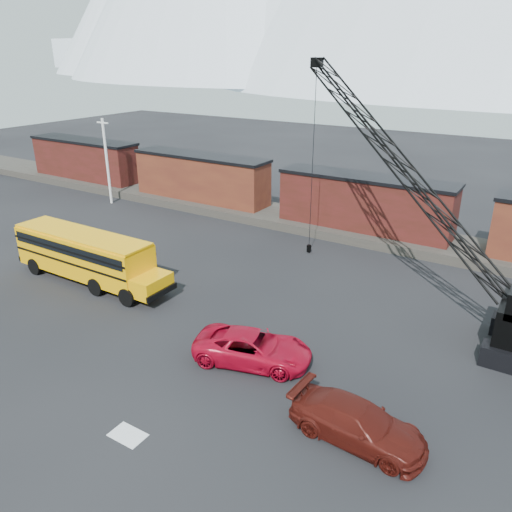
{
  "coord_description": "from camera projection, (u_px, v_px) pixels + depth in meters",
  "views": [
    {
      "loc": [
        12.66,
        -14.16,
        13.64
      ],
      "look_at": [
        -1.06,
        7.77,
        3.0
      ],
      "focal_mm": 35.0,
      "sensor_mm": 36.0,
      "label": 1
    }
  ],
  "objects": [
    {
      "name": "maroon_suv",
      "position": [
        358.0,
        423.0,
        18.64
      ],
      "size": [
        5.38,
        2.44,
        1.53
      ],
      "primitive_type": "imported",
      "rotation": [
        0.0,
        0.0,
        1.51
      ],
      "color": "#46110C",
      "rests_on": "ground"
    },
    {
      "name": "gravel_berm",
      "position": [
        362.0,
        232.0,
        39.61
      ],
      "size": [
        120.0,
        5.0,
        0.7
      ],
      "primitive_type": "cube",
      "color": "#413D36",
      "rests_on": "ground"
    },
    {
      "name": "boxcar_west_far",
      "position": [
        85.0,
        159.0,
        54.39
      ],
      "size": [
        13.7,
        3.1,
        4.17
      ],
      "color": "#4D1715",
      "rests_on": "gravel_berm"
    },
    {
      "name": "red_pickup",
      "position": [
        253.0,
        348.0,
        23.37
      ],
      "size": [
        6.01,
        3.95,
        1.54
      ],
      "primitive_type": "imported",
      "rotation": [
        0.0,
        0.0,
        1.84
      ],
      "color": "#AE0821",
      "rests_on": "ground"
    },
    {
      "name": "snow_patch",
      "position": [
        128.0,
        435.0,
        19.12
      ],
      "size": [
        1.4,
        0.9,
        0.02
      ],
      "primitive_type": "cube",
      "color": "silver",
      "rests_on": "ground"
    },
    {
      "name": "boxcar_mid",
      "position": [
        365.0,
        202.0,
        38.7
      ],
      "size": [
        13.7,
        3.1,
        4.17
      ],
      "color": "#4D1715",
      "rests_on": "gravel_berm"
    },
    {
      "name": "school_bus",
      "position": [
        88.0,
        255.0,
        31.26
      ],
      "size": [
        11.65,
        2.65,
        3.19
      ],
      "color": "#EC9F04",
      "rests_on": "ground"
    },
    {
      "name": "crawler_crane",
      "position": [
        405.0,
        170.0,
        27.54
      ],
      "size": [
        19.0,
        9.01,
        13.49
      ],
      "color": "black",
      "rests_on": "ground"
    },
    {
      "name": "boxcar_west_near",
      "position": [
        201.0,
        177.0,
        46.54
      ],
      "size": [
        13.7,
        3.1,
        4.17
      ],
      "color": "#481C14",
      "rests_on": "gravel_berm"
    },
    {
      "name": "utility_pole",
      "position": [
        107.0,
        160.0,
        46.8
      ],
      "size": [
        1.4,
        0.24,
        8.0
      ],
      "color": "silver",
      "rests_on": "ground"
    },
    {
      "name": "ground",
      "position": [
        185.0,
        378.0,
        22.5
      ],
      "size": [
        160.0,
        160.0,
        0.0
      ],
      "primitive_type": "plane",
      "color": "black",
      "rests_on": "ground"
    }
  ]
}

